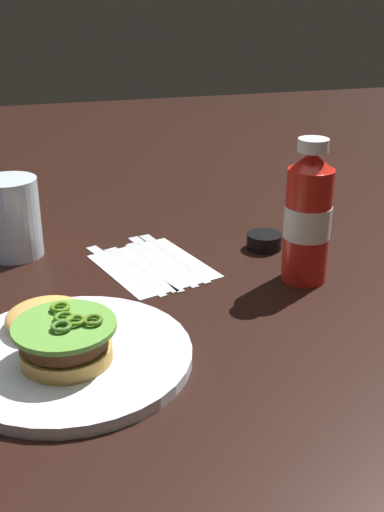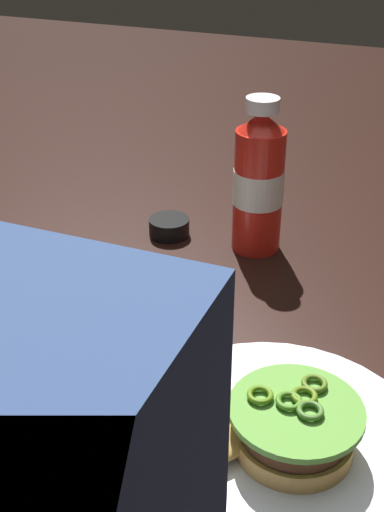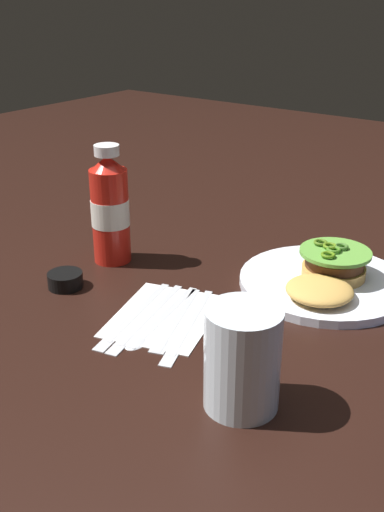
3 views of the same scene
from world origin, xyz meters
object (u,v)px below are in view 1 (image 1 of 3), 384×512
Objects in this scene: dinner_plate at (73,356)px; table_knife at (169,252)px; napkin at (153,266)px; steak_knife at (119,264)px; burger_sandwich at (59,332)px; ketchup_bottle at (308,218)px; butter_knife at (157,255)px; fork_utensil at (134,263)px; water_glass at (12,218)px; spoon_utensil at (145,257)px; condiment_cup at (264,241)px.

table_knife is (0.27, -0.18, -0.00)m from dinner_plate.
napkin is 0.85× the size of steak_knife.
burger_sandwich reaches higher than dinner_plate.
ketchup_bottle reaches higher than table_knife.
fork_utensil is at bearing 116.57° from butter_knife.
water_glass is at bearing 62.69° from ketchup_bottle.
water_glass is 0.22m from spoon_utensil.
table_knife and steak_knife have the same top height.
condiment_cup is 0.29× the size of spoon_utensil.
dinner_plate is at bearing 147.73° from napkin.
steak_knife is at bearing 65.40° from ketchup_bottle.
steak_knife is at bearing -25.33° from burger_sandwich.
butter_knife is 1.09× the size of spoon_utensil.
fork_utensil is at bearing -118.45° from water_glass.
spoon_utensil and fork_utensil have the same top height.
ketchup_bottle is at bearing -72.35° from burger_sandwich.
dinner_plate is 4.82× the size of condiment_cup.
condiment_cup is at bearing -55.65° from burger_sandwich.
napkin is 0.89× the size of spoon_utensil.
fork_utensil is (-0.02, 0.04, -0.00)m from butter_knife.
ketchup_bottle reaches higher than napkin.
condiment_cup is at bearing 5.61° from ketchup_bottle.
burger_sandwich is 0.91× the size of steak_knife.
water_glass reaches higher than burger_sandwich.
table_knife is (0.26, -0.19, -0.03)m from burger_sandwich.
dinner_plate is at bearing 146.19° from table_knife.
condiment_cup is at bearing -83.51° from napkin.
dinner_plate is 0.42m from condiment_cup.
butter_knife is at bearing -73.56° from steak_knife.
napkin is 0.05m from steak_knife.
water_glass reaches higher than butter_knife.
fork_utensil is (0.01, 0.03, 0.00)m from napkin.
burger_sandwich is 3.35× the size of condiment_cup.
water_glass reaches higher than condiment_cup.
dinner_plate reaches higher than steak_knife.
table_knife is (0.02, 0.16, -0.01)m from condiment_cup.
condiment_cup is 0.31× the size of fork_utensil.
water_glass is (0.21, 0.40, -0.03)m from ketchup_bottle.
butter_knife is (-0.07, -0.21, -0.06)m from water_glass.
table_knife is at bearing 84.02° from condiment_cup.
table_knife is at bearing -106.15° from water_glass.
burger_sandwich is 1.02× the size of fork_utensil.
spoon_utensil is at bearing -69.73° from steak_knife.
spoon_utensil is 0.95× the size of steak_knife.
spoon_utensil is at bearing 87.64° from condiment_cup.
water_glass is 0.40m from condiment_cup.
ketchup_bottle is at bearing -122.34° from spoon_utensil.
steak_knife is (0.25, -0.10, -0.00)m from dinner_plate.
burger_sandwich reaches higher than butter_knife.
water_glass reaches higher than table_knife.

